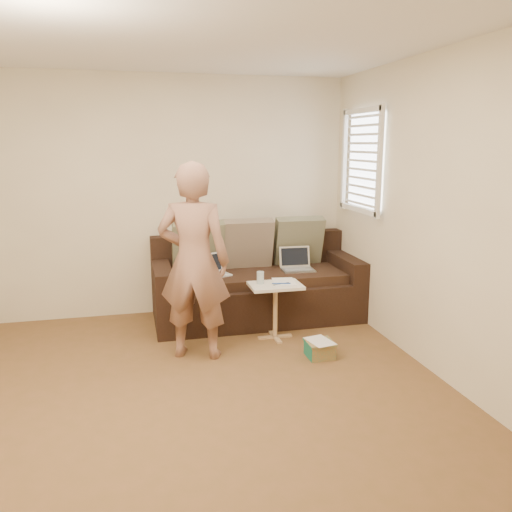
% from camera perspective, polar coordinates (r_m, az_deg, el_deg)
% --- Properties ---
extents(floor, '(4.50, 4.50, 0.00)m').
position_cam_1_polar(floor, '(3.98, -6.64, -15.93)').
color(floor, brown).
rests_on(floor, ground).
extents(ceiling, '(4.50, 4.50, 0.00)m').
position_cam_1_polar(ceiling, '(3.58, -7.76, 23.81)').
color(ceiling, white).
rests_on(ceiling, wall_back).
extents(wall_back, '(4.00, 0.00, 4.00)m').
position_cam_1_polar(wall_back, '(5.78, -9.82, 6.39)').
color(wall_back, beige).
rests_on(wall_back, ground).
extents(wall_front, '(4.00, 0.00, 4.00)m').
position_cam_1_polar(wall_front, '(1.43, 3.86, -11.71)').
color(wall_front, beige).
rests_on(wall_front, ground).
extents(wall_right, '(0.00, 4.50, 4.50)m').
position_cam_1_polar(wall_right, '(4.27, 20.58, 3.74)').
color(wall_right, beige).
rests_on(wall_right, ground).
extents(window_blinds, '(0.12, 0.88, 1.08)m').
position_cam_1_polar(window_blinds, '(5.52, 11.61, 10.21)').
color(window_blinds, white).
rests_on(window_blinds, wall_right).
extents(sofa, '(2.20, 0.95, 0.85)m').
position_cam_1_polar(sofa, '(5.61, 0.08, -2.70)').
color(sofa, black).
rests_on(sofa, ground).
extents(pillow_left, '(0.55, 0.29, 0.57)m').
position_cam_1_polar(pillow_left, '(5.61, -6.36, 1.05)').
color(pillow_left, '#5B5C44').
rests_on(pillow_left, sofa).
extents(pillow_mid, '(0.55, 0.27, 0.57)m').
position_cam_1_polar(pillow_mid, '(5.72, -0.92, 1.34)').
color(pillow_mid, '#786656').
rests_on(pillow_mid, sofa).
extents(pillow_right, '(0.55, 0.28, 0.57)m').
position_cam_1_polar(pillow_right, '(5.91, 4.69, 1.66)').
color(pillow_right, '#5B5C44').
rests_on(pillow_right, sofa).
extents(laptop_silver, '(0.36, 0.27, 0.23)m').
position_cam_1_polar(laptop_silver, '(5.66, 4.63, -1.61)').
color(laptop_silver, '#B7BABC').
rests_on(laptop_silver, sofa).
extents(laptop_white, '(0.37, 0.31, 0.22)m').
position_cam_1_polar(laptop_white, '(5.45, -4.56, -2.18)').
color(laptop_white, white).
rests_on(laptop_white, sofa).
extents(person, '(0.74, 0.62, 1.74)m').
position_cam_1_polar(person, '(4.54, -6.84, -0.60)').
color(person, '#8C574C').
rests_on(person, ground).
extents(side_table, '(0.50, 0.35, 0.55)m').
position_cam_1_polar(side_table, '(5.09, 2.13, -6.08)').
color(side_table, silver).
rests_on(side_table, ground).
extents(drinking_glass, '(0.07, 0.07, 0.12)m').
position_cam_1_polar(drinking_glass, '(5.01, 0.48, -2.39)').
color(drinking_glass, silver).
rests_on(drinking_glass, side_table).
extents(scissors, '(0.20, 0.14, 0.02)m').
position_cam_1_polar(scissors, '(5.00, 2.79, -3.05)').
color(scissors, silver).
rests_on(scissors, side_table).
extents(paper_on_table, '(0.25, 0.33, 0.00)m').
position_cam_1_polar(paper_on_table, '(5.09, 3.12, -2.83)').
color(paper_on_table, white).
rests_on(paper_on_table, side_table).
extents(striped_box, '(0.24, 0.24, 0.15)m').
position_cam_1_polar(striped_box, '(4.75, 7.02, -10.10)').
color(striped_box, '#D76020').
rests_on(striped_box, ground).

